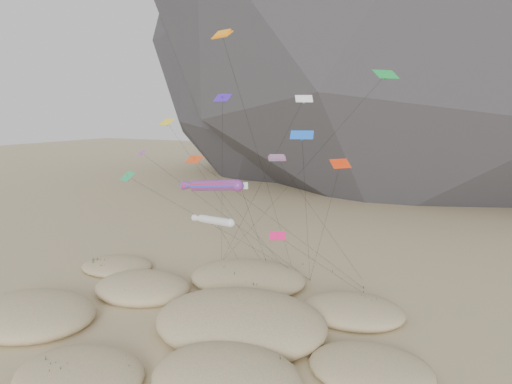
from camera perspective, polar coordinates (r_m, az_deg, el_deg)
ground at (r=50.42m, az=-8.62°, el=-16.15°), size 500.00×500.00×0.00m
dunes at (r=53.20m, az=-6.55°, el=-13.78°), size 48.32×37.54×4.48m
dune_grass at (r=52.95m, az=-6.75°, el=-13.80°), size 43.76×28.52×1.47m
kite_stakes at (r=67.64m, az=5.18°, el=-9.17°), size 21.53×7.05×0.30m
rainbow_tube_kite at (r=54.47m, az=-4.94°, el=0.76°), size 8.73×15.20×14.48m
white_tube_kite at (r=57.75m, az=-4.87°, el=-3.26°), size 7.29×12.02×9.78m
orange_parafoil at (r=55.84m, az=-3.76°, el=17.12°), size 4.42×13.92×30.07m
multi_parafoil at (r=57.66m, az=2.57°, el=3.72°), size 9.06×10.08×16.58m
delta_kites at (r=55.34m, az=-1.77°, el=5.12°), size 31.47×15.52×25.61m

